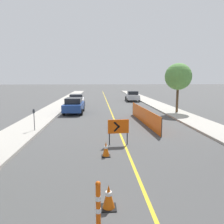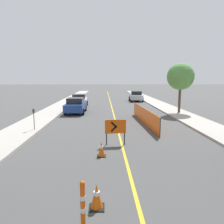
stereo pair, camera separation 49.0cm
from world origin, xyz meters
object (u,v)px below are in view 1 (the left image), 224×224
(parked_car_curb_near, at_px, (74,106))
(parked_car_curb_far, at_px, (132,96))
(parked_car_curb_mid, at_px, (77,100))
(street_tree_right_near, at_px, (178,77))
(traffic_cone_farthest, at_px, (106,149))
(arrow_barricade_primary, at_px, (118,127))
(traffic_cone_fifth, at_px, (109,197))
(delineator_post_rear, at_px, (98,210))
(parking_meter_far_curb, at_px, (34,115))

(parked_car_curb_near, height_order, parked_car_curb_far, same)
(parked_car_curb_mid, xyz_separation_m, street_tree_right_near, (10.69, -6.00, 2.89))
(traffic_cone_farthest, height_order, arrow_barricade_primary, arrow_barricade_primary)
(traffic_cone_fifth, distance_m, parked_car_curb_mid, 22.22)
(delineator_post_rear, relative_size, parked_car_curb_far, 0.28)
(traffic_cone_farthest, bearing_deg, traffic_cone_fifth, -91.16)
(parked_car_curb_mid, bearing_deg, arrow_barricade_primary, -79.60)
(arrow_barricade_primary, bearing_deg, parked_car_curb_near, 102.43)
(arrow_barricade_primary, xyz_separation_m, parked_car_curb_near, (-3.50, 11.01, -0.15))
(parked_car_curb_far, bearing_deg, arrow_barricade_primary, -98.39)
(delineator_post_rear, xyz_separation_m, parked_car_curb_near, (-2.41, 17.68, 0.26))
(arrow_barricade_primary, height_order, parked_car_curb_mid, parked_car_curb_mid)
(traffic_cone_fifth, bearing_deg, parked_car_curb_far, 79.66)
(traffic_cone_fifth, xyz_separation_m, arrow_barricade_primary, (0.81, 5.76, 0.61))
(arrow_barricade_primary, xyz_separation_m, parked_car_curb_mid, (-3.73, 16.26, -0.15))
(parked_car_curb_far, relative_size, parking_meter_far_curb, 3.09)
(delineator_post_rear, bearing_deg, arrow_barricade_primary, 80.72)
(delineator_post_rear, relative_size, parked_car_curb_mid, 0.28)
(delineator_post_rear, relative_size, street_tree_right_near, 0.25)
(traffic_cone_fifth, height_order, street_tree_right_near, street_tree_right_near)
(parked_car_curb_near, xyz_separation_m, street_tree_right_near, (10.46, -0.76, 2.89))
(traffic_cone_fifth, height_order, parking_meter_far_curb, parking_meter_far_curb)
(traffic_cone_farthest, bearing_deg, parking_meter_far_curb, 133.12)
(traffic_cone_fifth, distance_m, traffic_cone_farthest, 4.02)
(delineator_post_rear, relative_size, parking_meter_far_curb, 0.87)
(delineator_post_rear, bearing_deg, parked_car_curb_near, 97.76)
(traffic_cone_fifth, relative_size, parking_meter_far_curb, 0.48)
(delineator_post_rear, relative_size, arrow_barricade_primary, 0.91)
(parked_car_curb_near, bearing_deg, parking_meter_far_curb, -101.13)
(delineator_post_rear, relative_size, parked_car_curb_near, 0.29)
(parking_meter_far_curb, bearing_deg, arrow_barricade_primary, -30.46)
(parked_car_curb_near, height_order, parked_car_curb_mid, same)
(parked_car_curb_mid, xyz_separation_m, parking_meter_far_curb, (-1.51, -13.18, 0.34))
(parking_meter_far_curb, bearing_deg, street_tree_right_near, 30.46)
(street_tree_right_near, bearing_deg, parked_car_curb_mid, 150.68)
(parked_car_curb_near, xyz_separation_m, parked_car_curb_far, (7.93, 11.94, 0.00))
(parked_car_curb_far, bearing_deg, delineator_post_rear, -98.02)
(traffic_cone_fifth, bearing_deg, delineator_post_rear, -107.22)
(delineator_post_rear, xyz_separation_m, parked_car_curb_far, (5.52, 29.62, 0.26))
(parked_car_curb_far, bearing_deg, parked_car_curb_near, -121.04)
(traffic_cone_farthest, height_order, delineator_post_rear, delineator_post_rear)
(street_tree_right_near, bearing_deg, arrow_barricade_primary, -124.15)
(parked_car_curb_far, distance_m, parking_meter_far_curb, 22.10)
(traffic_cone_farthest, height_order, parked_car_curb_far, parked_car_curb_far)
(arrow_barricade_primary, distance_m, parked_car_curb_mid, 16.68)
(arrow_barricade_primary, relative_size, parked_car_curb_mid, 0.31)
(traffic_cone_farthest, xyz_separation_m, street_tree_right_near, (7.68, 11.99, 3.35))
(traffic_cone_farthest, height_order, parking_meter_far_curb, parking_meter_far_curb)
(traffic_cone_fifth, relative_size, parked_car_curb_mid, 0.15)
(traffic_cone_fifth, xyz_separation_m, traffic_cone_farthest, (0.08, 4.02, 0.01))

